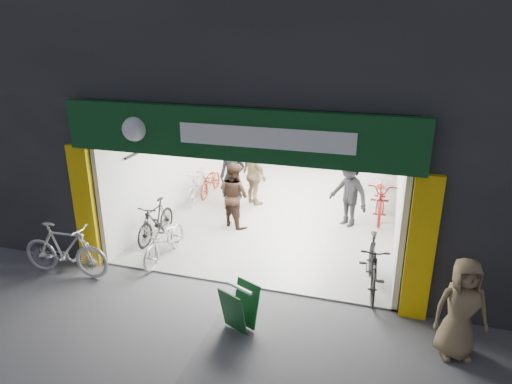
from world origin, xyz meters
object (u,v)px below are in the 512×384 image
at_px(bike_left_front, 165,240).
at_px(pedestrian_near, 461,309).
at_px(bike_right_front, 372,265).
at_px(parked_bike, 65,250).
at_px(sandwich_board, 239,307).

distance_m(bike_left_front, pedestrian_near, 5.90).
height_order(bike_right_front, pedestrian_near, pedestrian_near).
relative_size(parked_bike, pedestrian_near, 1.15).
height_order(bike_left_front, parked_bike, parked_bike).
height_order(parked_bike, sandwich_board, parked_bike).
relative_size(bike_left_front, pedestrian_near, 1.05).
relative_size(bike_left_front, parked_bike, 0.91).
height_order(bike_left_front, sandwich_board, bike_left_front).
bearing_deg(parked_bike, sandwich_board, -102.33).
height_order(bike_right_front, parked_bike, parked_bike).
relative_size(bike_right_front, pedestrian_near, 1.09).
distance_m(bike_right_front, pedestrian_near, 2.04).
height_order(bike_left_front, pedestrian_near, pedestrian_near).
xyz_separation_m(bike_right_front, sandwich_board, (-2.02, -1.85, -0.11)).
height_order(bike_right_front, sandwich_board, bike_right_front).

